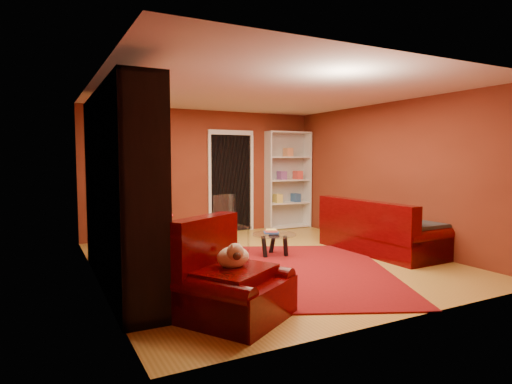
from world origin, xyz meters
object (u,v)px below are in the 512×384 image
media_unit (118,190)px  rug (286,271)px  armchair (235,278)px  dog (233,257)px  christmas_tree (148,196)px  sofa (381,225)px  gift_box_red (161,233)px  gift_box_green (209,235)px  coffee_table (274,245)px  white_bookshelf (288,180)px  acrylic_chair (232,228)px

media_unit → rug: bearing=-10.5°
armchair → dog: 0.21m
christmas_tree → dog: (-0.09, -4.02, -0.29)m
christmas_tree → sofa: size_ratio=0.86×
media_unit → gift_box_red: (1.27, 2.85, -1.09)m
sofa → armchair: bearing=113.4°
sofa → gift_box_green: bearing=46.1°
dog → coffee_table: 2.71m
gift_box_red → dog: (-0.44, -4.46, 0.49)m
gift_box_red → dog: bearing=-95.6°
sofa → coffee_table: bearing=71.3°
christmas_tree → media_unit: bearing=-111.0°
christmas_tree → white_bookshelf: (3.30, 0.42, 0.20)m
gift_box_green → sofa: sofa is taller
rug → white_bookshelf: bearing=58.0°
coffee_table → acrylic_chair: bearing=139.1°
gift_box_green → acrylic_chair: (-0.00, -1.11, 0.31)m
rug → dog: size_ratio=8.36×
gift_box_green → coffee_table: coffee_table is taller
white_bookshelf → gift_box_green: bearing=-158.1°
sofa → coffee_table: 1.89m
white_bookshelf → media_unit: bearing=-143.4°
armchair → coffee_table: armchair is taller
media_unit → sofa: bearing=-0.4°
gift_box_green → coffee_table: bearing=-71.2°
white_bookshelf → dog: bearing=-124.6°
gift_box_green → coffee_table: (0.53, -1.57, 0.06)m
gift_box_green → sofa: size_ratio=0.12×
armchair → sofa: bearing=-7.2°
sofa → acrylic_chair: bearing=64.9°
coffee_table → acrylic_chair: (-0.54, 0.46, 0.26)m
coffee_table → christmas_tree: bearing=129.4°
gift_box_red → sofa: sofa is taller
christmas_tree → sofa: bearing=-36.5°
sofa → coffee_table: sofa is taller
white_bookshelf → coffee_table: bearing=-123.3°
white_bookshelf → sofa: white_bookshelf is taller
rug → christmas_tree: (-1.26, 2.84, 0.89)m
armchair → dog: size_ratio=2.59×
acrylic_chair → gift_box_red: bearing=94.5°
acrylic_chair → coffee_table: bearing=-56.6°
christmas_tree → coffee_table: size_ratio=2.56×
white_bookshelf → dog: 5.61m
gift_box_green → acrylic_chair: size_ratio=0.30×
dog → gift_box_red: bearing=52.5°
dog → sofa: bearing=-8.0°
gift_box_green → coffee_table: size_ratio=0.37×
gift_box_green → dog: 3.86m
media_unit → sofa: media_unit is taller
christmas_tree → gift_box_green: bearing=-19.0°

